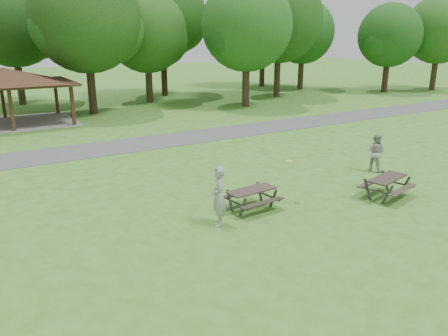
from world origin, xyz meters
TOP-DOWN VIEW (x-y plane):
  - ground at (0.00, 0.00)m, footprint 160.00×160.00m
  - asphalt_path at (0.00, 14.00)m, footprint 120.00×3.20m
  - pavilion at (-4.00, 24.00)m, footprint 8.60×7.01m
  - tree_row_e at (2.10, 25.03)m, footprint 8.40×8.00m
  - tree_row_f at (8.09, 28.53)m, footprint 7.35×7.00m
  - tree_row_g at (14.09, 22.03)m, footprint 7.77×7.40m
  - tree_row_h at (20.10, 25.53)m, footprint 8.61×8.20m
  - tree_row_i at (26.08, 29.03)m, footprint 7.14×6.80m
  - tree_row_j at (32.08, 22.53)m, footprint 6.72×6.40m
  - tree_deep_b at (-1.90, 33.03)m, footprint 8.40×8.00m
  - tree_deep_c at (11.10, 32.03)m, footprint 8.82×8.40m
  - tree_deep_d at (24.10, 33.53)m, footprint 8.40×8.00m
  - tree_flank_right at (38.09, 21.03)m, footprint 7.56×7.20m
  - picnic_table_middle at (1.48, 2.95)m, footprint 1.84×1.52m
  - picnic_table_far at (6.46, 1.34)m, footprint 2.13×1.86m
  - frisbee_in_flight at (3.08, 2.93)m, footprint 0.27×0.27m
  - frisbee_thrower at (-0.15, 2.42)m, footprint 0.70×0.83m
  - frisbee_catcher at (8.69, 3.82)m, footprint 0.88×0.99m

SIDE VIEW (x-z plane):
  - ground at x=0.00m, z-range 0.00..0.00m
  - asphalt_path at x=0.00m, z-range 0.00..0.02m
  - picnic_table_middle at x=1.48m, z-range 0.18..0.94m
  - picnic_table_far at x=6.46m, z-range 0.19..0.98m
  - frisbee_catcher at x=8.69m, z-range 0.00..1.69m
  - frisbee_thrower at x=-0.15m, z-range 0.00..1.95m
  - frisbee_in_flight at x=3.08m, z-range 1.49..1.51m
  - pavilion at x=-4.00m, z-range 1.18..4.94m
  - tree_row_j at x=32.08m, z-range 1.08..10.04m
  - tree_row_f at x=8.09m, z-range 1.06..10.62m
  - tree_row_i at x=26.08m, z-range 1.15..10.67m
  - tree_flank_right at x=38.09m, z-range 1.17..11.14m
  - tree_row_g at x=14.09m, z-range 1.20..11.46m
  - tree_row_e at x=2.10m, z-range 1.27..12.29m
  - tree_deep_b at x=-1.90m, z-range 1.32..12.45m
  - tree_row_h at x=20.10m, z-range 1.34..12.71m
  - tree_deep_d at x=24.10m, z-range 1.39..12.66m
  - tree_deep_c at x=11.10m, z-range 1.49..13.39m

